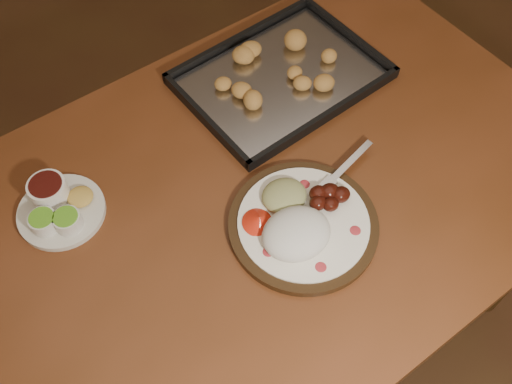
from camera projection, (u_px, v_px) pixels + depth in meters
ground at (277, 265)px, 1.91m from camera, size 4.00×4.00×0.00m
dining_table at (240, 227)px, 1.24m from camera, size 1.62×1.12×0.75m
dinner_plate at (300, 223)px, 1.11m from camera, size 0.37×0.30×0.07m
condiment_saucer at (57, 207)px, 1.13m from camera, size 0.17×0.17×0.06m
baking_tray at (281, 76)px, 1.33m from camera, size 0.50×0.41×0.05m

